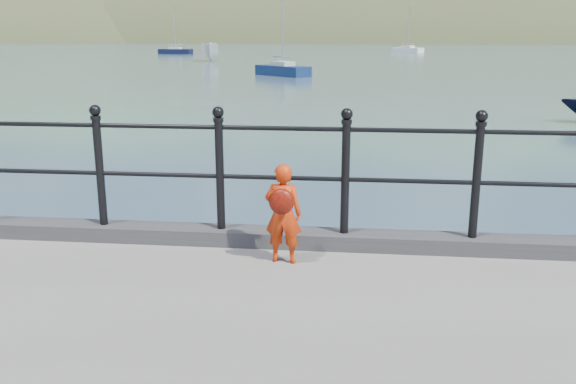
# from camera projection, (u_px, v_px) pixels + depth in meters

# --- Properties ---
(ground) EXTENTS (600.00, 600.00, 0.00)m
(ground) POSITION_uv_depth(u_px,v_px,m) (284.00, 330.00, 6.35)
(ground) COLOR #2D4251
(ground) RESTS_ON ground
(kerb) EXTENTS (60.00, 0.30, 0.15)m
(kerb) POSITION_uv_depth(u_px,v_px,m) (282.00, 238.00, 5.93)
(kerb) COLOR #28282B
(kerb) RESTS_ON quay
(railing) EXTENTS (18.11, 0.11, 1.20)m
(railing) POSITION_uv_depth(u_px,v_px,m) (282.00, 162.00, 5.74)
(railing) COLOR black
(railing) RESTS_ON kerb
(far_shore) EXTENTS (830.00, 200.00, 156.00)m
(far_shore) POSITION_uv_depth(u_px,v_px,m) (453.00, 99.00, 238.09)
(far_shore) COLOR #333A21
(far_shore) RESTS_ON ground
(child) EXTENTS (0.35, 0.31, 0.91)m
(child) POSITION_uv_depth(u_px,v_px,m) (283.00, 213.00, 5.40)
(child) COLOR red
(child) RESTS_ON quay
(launch_white) EXTENTS (2.96, 5.44, 1.99)m
(launch_white) POSITION_uv_depth(u_px,v_px,m) (210.00, 52.00, 64.00)
(launch_white) COLOR silver
(launch_white) RESTS_ON ground
(sailboat_port) EXTENTS (4.30, 4.18, 6.81)m
(sailboat_port) POSITION_uv_depth(u_px,v_px,m) (283.00, 71.00, 43.04)
(sailboat_port) COLOR #12274F
(sailboat_port) RESTS_ON ground
(sailboat_left) EXTENTS (4.91, 2.30, 6.91)m
(sailboat_left) POSITION_uv_depth(u_px,v_px,m) (175.00, 52.00, 84.63)
(sailboat_left) COLOR black
(sailboat_left) RESTS_ON ground
(sailboat_deep) EXTENTS (4.71, 4.71, 7.74)m
(sailboat_deep) POSITION_uv_depth(u_px,v_px,m) (408.00, 50.00, 92.57)
(sailboat_deep) COLOR white
(sailboat_deep) RESTS_ON ground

